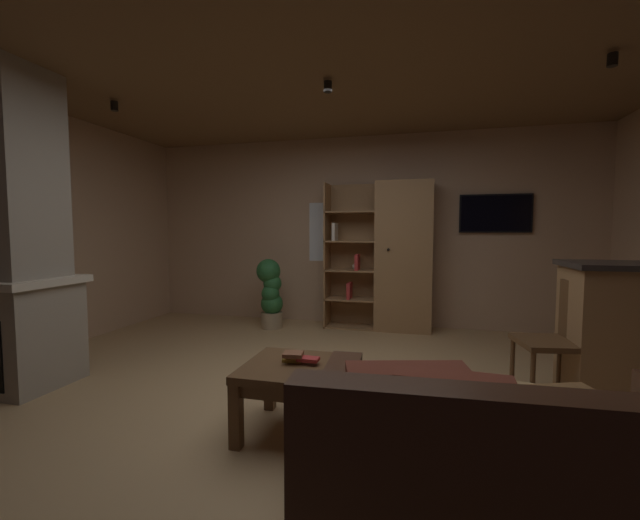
{
  "coord_description": "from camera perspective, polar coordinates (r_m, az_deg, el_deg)",
  "views": [
    {
      "loc": [
        0.82,
        -2.85,
        1.29
      ],
      "look_at": [
        0.0,
        0.4,
        1.05
      ],
      "focal_mm": 22.32,
      "sensor_mm": 36.0,
      "label": 1
    }
  ],
  "objects": [
    {
      "name": "floor",
      "position": [
        3.24,
        -1.85,
        -19.59
      ],
      "size": [
        6.1,
        5.31,
        0.02
      ],
      "primitive_type": "cube",
      "color": "tan",
      "rests_on": "ground"
    },
    {
      "name": "track_light_spot_1",
      "position": [
        3.69,
        1.12,
        23.58
      ],
      "size": [
        0.07,
        0.07,
        0.09
      ],
      "primitive_type": "cylinder",
      "color": "black"
    },
    {
      "name": "track_light_spot_0",
      "position": [
        4.65,
        -27.39,
        19.0
      ],
      "size": [
        0.07,
        0.07,
        0.09
      ],
      "primitive_type": "cylinder",
      "color": "black"
    },
    {
      "name": "table_book_0",
      "position": [
        2.69,
        -3.88,
        -13.99
      ],
      "size": [
        0.13,
        0.11,
        0.02
      ],
      "primitive_type": "cube",
      "rotation": [
        0.0,
        0.0,
        0.04
      ],
      "color": "gold",
      "rests_on": "coffee_table"
    },
    {
      "name": "track_light_spot_2",
      "position": [
        3.83,
        36.4,
        22.11
      ],
      "size": [
        0.07,
        0.07,
        0.09
      ],
      "primitive_type": "cylinder",
      "color": "black"
    },
    {
      "name": "potted_floor_plant",
      "position": [
        5.36,
        -7.09,
        -4.55
      ],
      "size": [
        0.35,
        0.32,
        0.93
      ],
      "color": "#9E896B",
      "rests_on": "ground"
    },
    {
      "name": "leather_couch",
      "position": [
        1.83,
        25.63,
        -28.38
      ],
      "size": [
        1.56,
        0.98,
        0.84
      ],
      "color": "#4C2D1E",
      "rests_on": "ground"
    },
    {
      "name": "bookshelf_cabinet",
      "position": [
        5.28,
        10.89,
        0.4
      ],
      "size": [
        1.39,
        0.41,
        1.93
      ],
      "color": "#997047",
      "rests_on": "ground"
    },
    {
      "name": "coffee_table",
      "position": [
        2.65,
        -3.49,
        -16.51
      ],
      "size": [
        0.65,
        0.63,
        0.44
      ],
      "color": "brown",
      "rests_on": "ground"
    },
    {
      "name": "dining_chair",
      "position": [
        3.5,
        31.11,
        -9.06
      ],
      "size": [
        0.48,
        0.48,
        0.92
      ],
      "color": "brown",
      "rests_on": "ground"
    },
    {
      "name": "stone_fireplace",
      "position": [
        4.19,
        -38.33,
        1.54
      ],
      "size": [
        0.99,
        0.74,
        2.59
      ],
      "color": "gray",
      "rests_on": "ground"
    },
    {
      "name": "wall_back",
      "position": [
        5.59,
        5.78,
        4.12
      ],
      "size": [
        6.22,
        0.06,
        2.59
      ],
      "primitive_type": "cube",
      "color": "tan",
      "rests_on": "ground"
    },
    {
      "name": "table_book_1",
      "position": [
        2.61,
        -1.71,
        -14.02
      ],
      "size": [
        0.14,
        0.09,
        0.02
      ],
      "primitive_type": "cube",
      "rotation": [
        0.0,
        0.0,
        -0.05
      ],
      "color": "#B22D2D",
      "rests_on": "coffee_table"
    },
    {
      "name": "wall_mounted_tv",
      "position": [
        5.55,
        23.83,
        6.13
      ],
      "size": [
        0.86,
        0.06,
        0.49
      ],
      "color": "black"
    },
    {
      "name": "ceiling",
      "position": [
        3.24,
        -1.97,
        27.97
      ],
      "size": [
        6.1,
        5.31,
        0.02
      ],
      "primitive_type": "cube",
      "color": "brown"
    },
    {
      "name": "table_book_2",
      "position": [
        2.63,
        -3.86,
        -13.34
      ],
      "size": [
        0.14,
        0.12,
        0.03
      ],
      "primitive_type": "cube",
      "rotation": [
        0.0,
        0.0,
        0.13
      ],
      "color": "brown",
      "rests_on": "coffee_table"
    },
    {
      "name": "window_pane_back",
      "position": [
        5.62,
        2.35,
        4.04
      ],
      "size": [
        0.79,
        0.01,
        0.83
      ],
      "primitive_type": "cube",
      "color": "white"
    }
  ]
}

